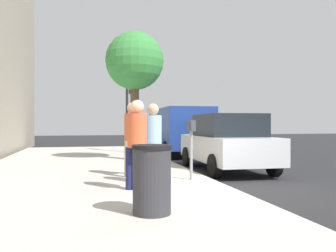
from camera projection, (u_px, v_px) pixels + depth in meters
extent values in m
plane|color=#232326|center=(229.00, 193.00, 7.45)|extent=(80.00, 80.00, 0.00)
cube|color=#B7B2A8|center=(84.00, 197.00, 6.76)|extent=(28.00, 6.00, 0.15)
cylinder|color=gray|center=(191.00, 155.00, 8.34)|extent=(0.07, 0.07, 1.15)
cube|color=#383D42|center=(193.00, 126.00, 8.24)|extent=(0.16, 0.11, 0.26)
cube|color=#383D42|center=(190.00, 126.00, 8.44)|extent=(0.16, 0.11, 0.26)
cube|color=#268C33|center=(195.00, 125.00, 8.26)|extent=(0.10, 0.01, 0.10)
cube|color=#268C33|center=(192.00, 125.00, 8.45)|extent=(0.10, 0.01, 0.10)
cylinder|color=#47474C|center=(148.00, 164.00, 7.92)|extent=(0.15, 0.15, 0.84)
cylinder|color=#47474C|center=(158.00, 165.00, 7.61)|extent=(0.15, 0.15, 0.84)
cylinder|color=#8CB7E0|center=(153.00, 131.00, 7.76)|extent=(0.39, 0.39, 0.67)
sphere|color=tan|center=(153.00, 109.00, 7.76)|extent=(0.26, 0.26, 0.26)
cylinder|color=#191E4C|center=(129.00, 168.00, 7.08)|extent=(0.15, 0.15, 0.85)
cylinder|color=#191E4C|center=(145.00, 170.00, 6.88)|extent=(0.15, 0.15, 0.85)
cylinder|color=#D85933|center=(137.00, 130.00, 6.97)|extent=(0.39, 0.39, 0.67)
sphere|color=beige|center=(137.00, 107.00, 6.97)|extent=(0.27, 0.27, 0.27)
cylinder|color=tan|center=(137.00, 158.00, 9.09)|extent=(0.15, 0.15, 0.89)
cylinder|color=tan|center=(127.00, 159.00, 8.75)|extent=(0.15, 0.15, 0.89)
cylinder|color=#D85933|center=(132.00, 127.00, 8.92)|extent=(0.41, 0.41, 0.70)
sphere|color=tan|center=(132.00, 108.00, 8.91)|extent=(0.28, 0.28, 0.28)
cube|color=silver|center=(226.00, 148.00, 11.07)|extent=(4.46, 1.98, 0.76)
cube|color=black|center=(228.00, 125.00, 10.88)|extent=(2.25, 1.76, 0.68)
cylinder|color=black|center=(187.00, 157.00, 12.30)|extent=(0.67, 0.24, 0.66)
cylinder|color=black|center=(235.00, 156.00, 12.65)|extent=(0.67, 0.24, 0.66)
cylinder|color=black|center=(214.00, 166.00, 9.50)|extent=(0.67, 0.24, 0.66)
cylinder|color=black|center=(274.00, 165.00, 9.85)|extent=(0.67, 0.24, 0.66)
cube|color=navy|center=(179.00, 128.00, 16.55)|extent=(5.25, 2.14, 1.80)
cylinder|color=black|center=(153.00, 145.00, 18.01)|extent=(0.77, 0.24, 0.76)
cylinder|color=black|center=(189.00, 145.00, 18.40)|extent=(0.77, 0.24, 0.76)
cylinder|color=black|center=(166.00, 150.00, 14.70)|extent=(0.77, 0.24, 0.76)
cylinder|color=black|center=(210.00, 149.00, 15.09)|extent=(0.77, 0.24, 0.76)
cylinder|color=brown|center=(135.00, 119.00, 13.03)|extent=(0.32, 0.32, 3.01)
sphere|color=#35833C|center=(135.00, 61.00, 13.02)|extent=(2.15, 2.15, 2.15)
cylinder|color=black|center=(127.00, 114.00, 16.84)|extent=(0.12, 0.12, 3.60)
cube|color=black|center=(131.00, 86.00, 16.88)|extent=(0.24, 0.20, 0.76)
sphere|color=red|center=(133.00, 81.00, 16.91)|extent=(0.14, 0.14, 0.14)
sphere|color=orange|center=(133.00, 86.00, 16.91)|extent=(0.14, 0.14, 0.14)
sphere|color=green|center=(133.00, 91.00, 16.91)|extent=(0.14, 0.14, 0.14)
cylinder|color=#2D2D33|center=(152.00, 181.00, 5.16)|extent=(0.56, 0.56, 0.95)
cylinder|color=black|center=(152.00, 147.00, 5.16)|extent=(0.59, 0.59, 0.06)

